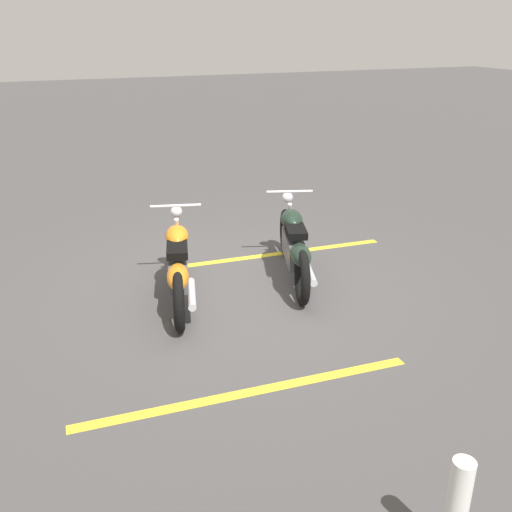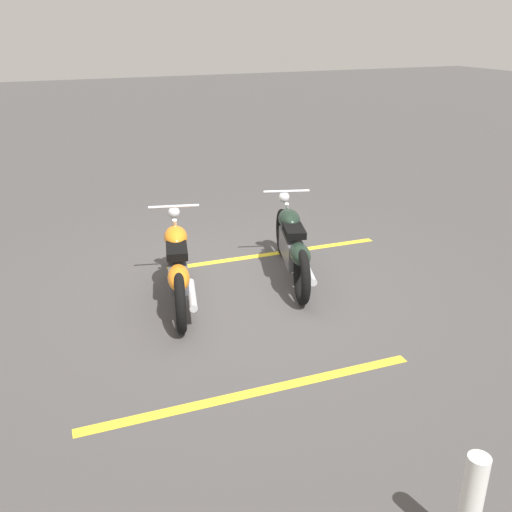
{
  "view_description": "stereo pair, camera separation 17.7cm",
  "coord_description": "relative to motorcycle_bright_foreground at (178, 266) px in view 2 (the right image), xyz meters",
  "views": [
    {
      "loc": [
        6.19,
        -2.23,
        3.13
      ],
      "look_at": [
        0.57,
        0.0,
        0.65
      ],
      "focal_mm": 40.14,
      "sensor_mm": 36.0,
      "label": 1
    },
    {
      "loc": [
        6.12,
        -2.39,
        3.13
      ],
      "look_at": [
        0.57,
        0.0,
        0.65
      ],
      "focal_mm": 40.14,
      "sensor_mm": 36.0,
      "label": 2
    }
  ],
  "objects": [
    {
      "name": "parking_stripe_mid",
      "position": [
        2.06,
        0.1,
        -0.46
      ],
      "size": [
        0.26,
        3.2,
        0.01
      ],
      "primitive_type": "cube",
      "rotation": [
        0.0,
        0.0,
        1.53
      ],
      "color": "yellow",
      "rests_on": "ground"
    },
    {
      "name": "motorcycle_dark_foreground",
      "position": [
        -0.07,
        1.55,
        0.0
      ],
      "size": [
        2.16,
        0.84,
        1.04
      ],
      "rotation": [
        0.0,
        0.0,
        2.84
      ],
      "color": "black",
      "rests_on": "ground"
    },
    {
      "name": "parking_stripe_near",
      "position": [
        -0.92,
        1.71,
        -0.46
      ],
      "size": [
        0.26,
        3.2,
        0.01
      ],
      "primitive_type": "cube",
      "rotation": [
        0.0,
        0.0,
        1.53
      ],
      "color": "yellow",
      "rests_on": "ground"
    },
    {
      "name": "motorcycle_bright_foreground",
      "position": [
        0.0,
        0.0,
        0.0
      ],
      "size": [
        2.19,
        0.77,
        1.04
      ],
      "rotation": [
        0.0,
        0.0,
        2.89
      ],
      "color": "black",
      "rests_on": "ground"
    },
    {
      "name": "ground_plane",
      "position": [
        -0.06,
        0.79,
        -0.46
      ],
      "size": [
        60.0,
        60.0,
        0.0
      ],
      "primitive_type": "plane",
      "color": "#474444"
    },
    {
      "name": "bollard_post",
      "position": [
        4.14,
        0.65,
        -0.08
      ],
      "size": [
        0.14,
        0.14,
        0.76
      ],
      "primitive_type": "cylinder",
      "color": "white",
      "rests_on": "ground"
    }
  ]
}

